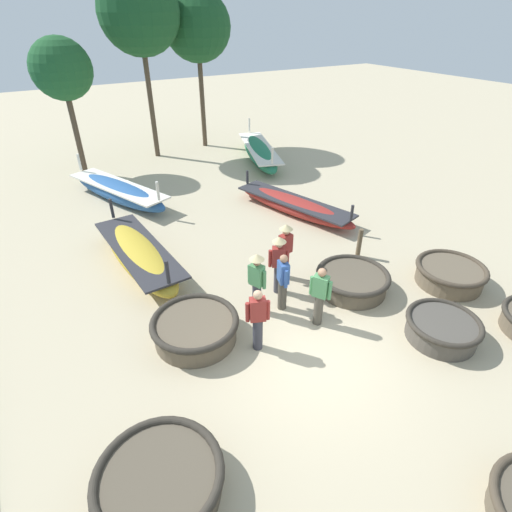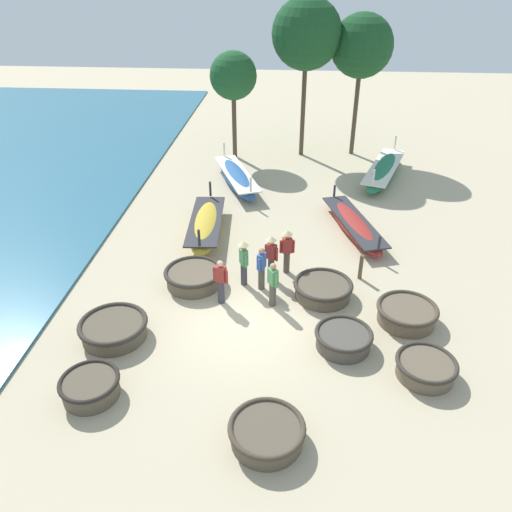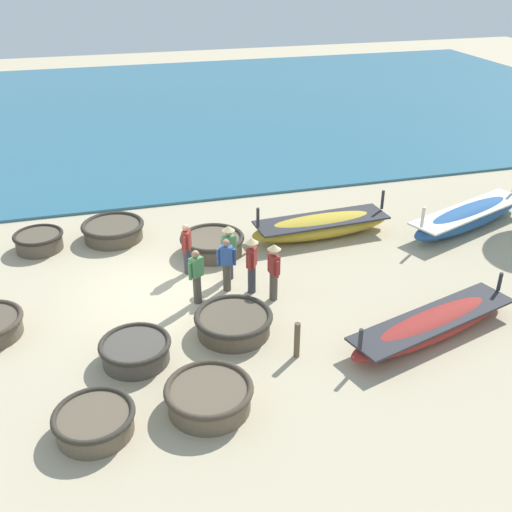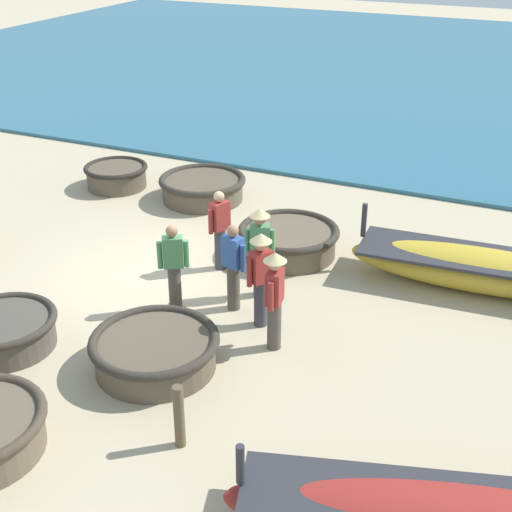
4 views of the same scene
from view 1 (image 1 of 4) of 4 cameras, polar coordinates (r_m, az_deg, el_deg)
ground_plane at (r=9.02m, az=8.06°, el=-14.33°), size 80.00×80.00×0.00m
coracle_weathered at (r=10.96m, az=13.59°, el=-3.39°), size 1.96×1.96×0.55m
coracle_beside_post at (r=7.17m, az=-13.59°, el=-28.81°), size 2.02×2.02×0.56m
coracle_tilted at (r=10.13m, az=25.08°, el=-9.28°), size 1.67×1.67×0.54m
coracle_front_right at (r=9.27m, az=-8.68°, el=-10.13°), size 2.00×2.00×0.58m
coracle_nearest at (r=12.11m, az=25.98°, el=-2.27°), size 1.87×1.87×0.57m
long_boat_red_hull at (r=16.67m, az=-19.07°, el=8.75°), size 2.95×5.43×1.38m
long_boat_green_hull at (r=14.86m, az=5.45°, el=7.23°), size 2.46×5.25×1.04m
long_boat_ochre_hull at (r=20.40m, az=0.49°, el=14.61°), size 3.01×5.94×1.45m
long_boat_blue_hull at (r=12.09m, az=-16.36°, el=0.22°), size 1.52×4.86×1.32m
fisherman_with_hat at (r=10.82m, az=4.22°, el=1.17°), size 0.53×0.36×1.67m
fisherman_crouching at (r=9.54m, az=0.12°, el=-3.40°), size 0.36×0.49×1.67m
fisherman_hauling at (r=10.24m, az=3.25°, el=-0.74°), size 0.47×0.36×1.67m
fisherman_by_coracle at (r=9.73m, az=3.86°, el=-3.55°), size 0.31×0.51×1.57m
fisherman_standing_left at (r=8.62m, az=0.25°, el=-8.93°), size 0.50×0.33×1.57m
fisherman_standing_right at (r=9.37m, az=9.10°, el=-5.53°), size 0.37×0.46×1.57m
mooring_post_mid_beach at (r=12.40m, az=14.55°, el=1.80°), size 0.14×0.14×0.92m
tree_rightmost at (r=19.59m, az=-26.03°, el=22.79°), size 2.46×2.46×5.61m
tree_tall_back at (r=20.86m, az=-16.37°, el=30.37°), size 3.56×3.56×8.11m
tree_left_mid at (r=22.24m, az=-8.38°, el=29.64°), size 3.22×3.22×7.35m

